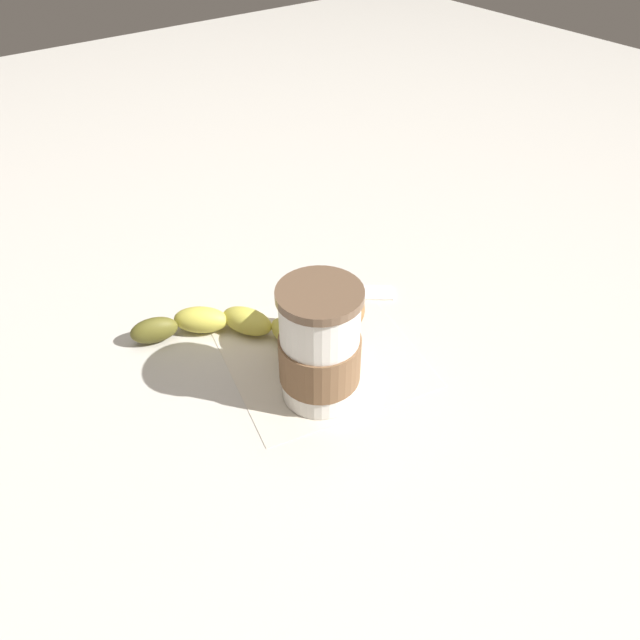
# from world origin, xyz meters

# --- Properties ---
(ground_plane) EXTENTS (3.00, 3.00, 0.00)m
(ground_plane) POSITION_xyz_m (0.00, 0.00, 0.00)
(ground_plane) COLOR beige
(paper_napkin) EXTENTS (0.27, 0.27, 0.00)m
(paper_napkin) POSITION_xyz_m (0.00, 0.00, 0.00)
(paper_napkin) COLOR beige
(paper_napkin) RESTS_ON ground_plane
(coffee_cup) EXTENTS (0.09, 0.09, 0.15)m
(coffee_cup) POSITION_xyz_m (-0.05, 0.04, 0.07)
(coffee_cup) COLOR silver
(coffee_cup) RESTS_ON paper_napkin
(muffin) EXTENTS (0.09, 0.09, 0.10)m
(muffin) POSITION_xyz_m (-0.00, -0.01, 0.06)
(muffin) COLOR beige
(muffin) RESTS_ON paper_napkin
(banana) EXTENTS (0.16, 0.18, 0.03)m
(banana) POSITION_xyz_m (0.10, 0.08, 0.02)
(banana) COLOR #D6CC4C
(banana) RESTS_ON paper_napkin
(sugar_packet) EXTENTS (0.06, 0.06, 0.01)m
(sugar_packet) POSITION_xyz_m (0.05, -0.14, 0.00)
(sugar_packet) COLOR white
(sugar_packet) RESTS_ON ground_plane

